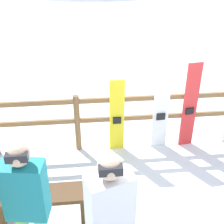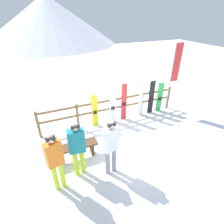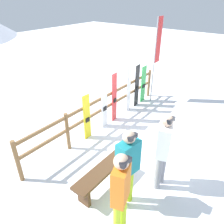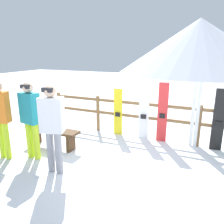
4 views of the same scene
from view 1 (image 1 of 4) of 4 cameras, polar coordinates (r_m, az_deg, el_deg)
name	(u,v)px [view 1 (image 1 of 4)]	position (r m, az deg, el deg)	size (l,w,h in m)	color
ground_plane	(184,216)	(4.67, 13.01, -18.10)	(40.00, 40.00, 0.00)	white
fence	(159,114)	(5.51, 8.63, -0.28)	(5.83, 0.10, 1.08)	brown
bench	(42,200)	(4.36, -12.72, -15.43)	(1.44, 0.36, 0.49)	#4C331E
person_teal	(27,202)	(3.45, -15.23, -15.61)	(0.46, 0.30, 1.74)	#B7D826
person_white	(110,217)	(3.18, -0.35, -18.61)	(0.49, 0.37, 1.77)	gray
snowboard_yellow	(117,116)	(5.33, 0.91, -0.83)	(0.25, 0.05, 1.35)	yellow
snowboard_white	(161,113)	(5.44, 8.92, -0.10)	(0.28, 0.07, 1.42)	white
snowboard_red	(190,107)	(5.54, 14.05, 0.97)	(0.26, 0.08, 1.60)	red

